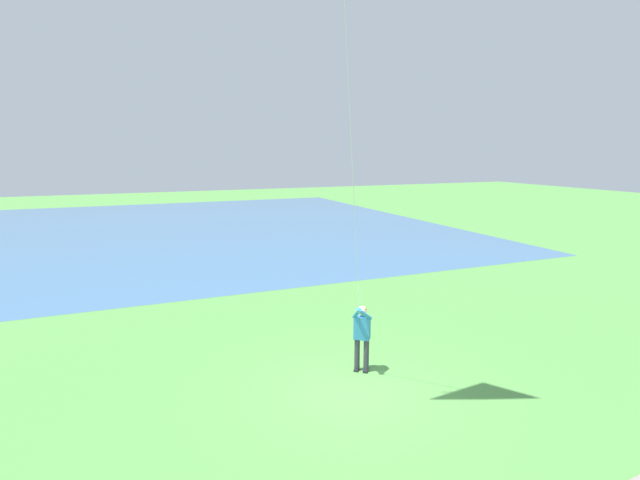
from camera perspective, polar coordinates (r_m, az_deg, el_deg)
The scene contains 3 objects.
ground_plane at distance 12.07m, azimuth 3.84°, elevation -17.22°, with size 120.00×120.00×0.00m, color #569947.
lake_water at distance 36.76m, azimuth -21.33°, elevation 0.95°, with size 36.00×44.00×0.01m, color teal.
person_kite_flyer at distance 12.65m, azimuth 4.90°, elevation -10.68°, with size 0.61×0.57×1.83m.
Camera 1 is at (-9.52, 4.87, 5.59)m, focal length 27.44 mm.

